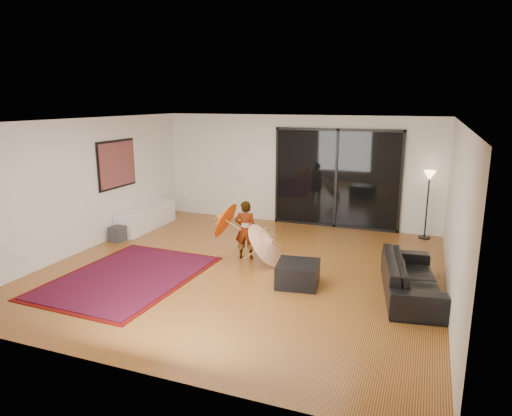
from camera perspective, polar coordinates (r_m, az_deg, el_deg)
The scene contains 17 objects.
floor at distance 8.54m, azimuth -1.59°, elevation -7.57°, with size 7.00×7.00×0.00m, color #AD732F.
ceiling at distance 7.99m, azimuth -1.71°, elevation 10.84°, with size 7.00×7.00×0.00m, color white.
wall_back at distance 11.42m, azimuth 5.12°, elevation 4.73°, with size 7.00×7.00×0.00m, color silver.
wall_front at distance 5.22m, azimuth -16.63°, elevation -6.21°, with size 7.00×7.00×0.00m, color silver.
wall_left at distance 10.01m, azimuth -20.51°, elevation 2.73°, with size 7.00×7.00×0.00m, color silver.
wall_right at distance 7.57m, azimuth 23.63°, elevation -0.75°, with size 7.00×7.00×0.00m, color silver.
sliding_door at distance 11.18m, azimuth 10.00°, elevation 3.62°, with size 3.06×0.07×2.40m.
painting at distance 10.70m, azimuth -16.98°, elevation 5.26°, with size 0.04×1.28×1.08m.
media_console at distance 11.40m, azimuth -13.51°, elevation -1.17°, with size 0.48×1.91×0.53m, color white.
speaker at distance 10.55m, azimuth -16.92°, elevation -3.11°, with size 0.29×0.29×0.33m, color #424244.
persian_rug at distance 8.45m, azimuth -15.69°, elevation -8.26°, with size 2.29×3.14×0.02m.
sofa at distance 7.74m, azimuth 18.84°, elevation -8.19°, with size 2.07×0.81×0.61m, color black.
ottoman at distance 7.78m, azimuth 5.26°, elevation -8.20°, with size 0.69×0.69×0.39m, color black.
floor_lamp at distance 10.77m, azimuth 20.80°, elevation 2.67°, with size 0.26×0.26×1.54m.
child at distance 8.90m, azimuth -1.32°, elevation -2.75°, with size 0.42×0.28×1.16m, color #999999.
parasol_orange at distance 9.03m, azimuth -4.67°, elevation -1.54°, with size 0.49×0.76×0.83m.
parasol_white at distance 8.59m, azimuth 2.03°, elevation -3.89°, with size 0.71×0.92×0.97m.
Camera 1 is at (3.07, -7.37, 3.04)m, focal length 32.00 mm.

